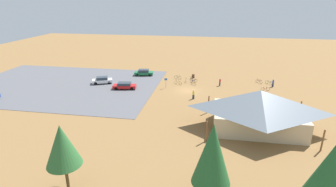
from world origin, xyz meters
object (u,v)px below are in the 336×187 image
(bike_pavilion, at_px, (259,108))
(lot_sign, at_px, (166,81))
(pine_center, at_px, (212,154))
(car_red_back_corner, at_px, (125,86))
(car_green_near_entry, at_px, (144,72))
(pine_far_east, at_px, (62,145))
(trash_bin, at_px, (193,76))
(bicycle_orange_yard_right, at_px, (194,83))
(bicycle_green_front_row, at_px, (269,83))
(bicycle_silver_yard_left, at_px, (193,78))
(bicycle_yellow_lone_west, at_px, (178,83))
(bicycle_teal_near_sign, at_px, (178,77))
(bicycle_white_lone_east, at_px, (186,80))
(visitor_at_bikes, at_px, (273,83))
(bicycle_red_edge_south, at_px, (265,89))
(visitor_crossing_yard, at_px, (193,94))
(car_white_by_curb, at_px, (102,80))
(bicycle_blue_mid_cluster, at_px, (194,81))
(pine_midwest, at_px, (329,175))
(bicycle_purple_edge_north, at_px, (259,81))
(visitor_by_pavilion, at_px, (220,82))

(bike_pavilion, distance_m, lot_sign, 22.64)
(pine_center, height_order, car_red_back_corner, pine_center)
(car_green_near_entry, bearing_deg, pine_far_east, 94.16)
(trash_bin, relative_size, pine_far_east, 0.13)
(trash_bin, bearing_deg, bicycle_orange_yard_right, 95.21)
(bicycle_green_front_row, distance_m, bicycle_silver_yard_left, 16.65)
(pine_far_east, relative_size, bicycle_yellow_lone_west, 4.26)
(lot_sign, height_order, bicycle_yellow_lone_west, lot_sign)
(bicycle_teal_near_sign, bearing_deg, bicycle_white_lone_east, 136.76)
(visitor_at_bikes, bearing_deg, bicycle_yellow_lone_west, 4.83)
(bicycle_yellow_lone_west, xyz_separation_m, visitor_at_bikes, (-19.90, -1.68, 0.50))
(bicycle_white_lone_east, xyz_separation_m, bicycle_red_edge_south, (-16.43, 3.16, 0.02))
(bicycle_teal_near_sign, bearing_deg, car_green_near_entry, -10.99)
(bike_pavilion, height_order, visitor_crossing_yard, bike_pavilion)
(car_white_by_curb, bearing_deg, bicycle_silver_yard_left, -162.50)
(trash_bin, distance_m, visitor_at_bikes, 17.48)
(bicycle_blue_mid_cluster, relative_size, bicycle_green_front_row, 1.12)
(pine_midwest, xyz_separation_m, car_green_near_entry, (25.27, -41.86, -4.59))
(bicycle_purple_edge_north, bearing_deg, visitor_at_bikes, 137.09)
(bicycle_blue_mid_cluster, distance_m, bicycle_teal_near_sign, 4.22)
(trash_bin, distance_m, bicycle_blue_mid_cluster, 3.45)
(bicycle_purple_edge_north, bearing_deg, bicycle_red_edge_south, 95.32)
(trash_bin, bearing_deg, bicycle_silver_yard_left, 88.67)
(bicycle_teal_near_sign, bearing_deg, visitor_at_bikes, 173.63)
(car_white_by_curb, bearing_deg, bicycle_teal_near_sign, -158.72)
(visitor_by_pavilion, bearing_deg, bicycle_green_front_row, -164.48)
(bike_pavilion, distance_m, pine_center, 16.77)
(bicycle_red_edge_south, xyz_separation_m, visitor_at_bikes, (-1.97, -2.83, 0.51))
(lot_sign, bearing_deg, visitor_by_pavilion, -162.91)
(bicycle_silver_yard_left, distance_m, car_green_near_entry, 12.05)
(car_red_back_corner, xyz_separation_m, visitor_by_pavilion, (-19.36, -5.39, 0.16))
(trash_bin, height_order, bicycle_teal_near_sign, same)
(lot_sign, relative_size, car_red_back_corner, 0.45)
(bicycle_red_edge_south, height_order, car_green_near_entry, car_green_near_entry)
(bicycle_red_edge_south, distance_m, car_red_back_corner, 28.61)
(pine_center, height_order, visitor_crossing_yard, pine_center)
(bicycle_silver_yard_left, xyz_separation_m, visitor_crossing_yard, (-1.15, 12.12, 0.55))
(bicycle_white_lone_east, distance_m, car_white_by_curb, 18.38)
(bicycle_green_front_row, bearing_deg, bicycle_white_lone_east, 4.73)
(bicycle_purple_edge_north, height_order, bicycle_silver_yard_left, bicycle_purple_edge_north)
(bicycle_orange_yard_right, xyz_separation_m, bicycle_teal_near_sign, (3.91, -3.62, 0.01))
(bicycle_orange_yard_right, xyz_separation_m, car_red_back_corner, (13.77, 5.17, 0.33))
(lot_sign, xyz_separation_m, bicycle_white_lone_east, (-3.67, -4.85, -1.05))
(bicycle_green_front_row, xyz_separation_m, visitor_at_bikes, (-0.44, 1.82, 0.52))
(bicycle_purple_edge_north, distance_m, bicycle_silver_yard_left, 14.63)
(bicycle_red_edge_south, bearing_deg, pine_center, 72.54)
(lot_sign, height_order, bicycle_silver_yard_left, lot_sign)
(pine_far_east, bearing_deg, bicycle_orange_yard_right, -104.95)
(pine_midwest, height_order, bicycle_green_front_row, pine_midwest)
(pine_center, distance_m, bicycle_red_edge_south, 34.92)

